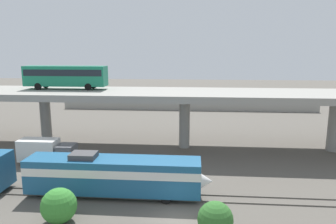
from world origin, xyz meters
The scene contains 18 objects.
ground_plane centered at (0.00, 0.00, 0.00)m, with size 260.00×260.00×0.00m, color #565149.
rail_strip_near centered at (0.00, 3.30, 0.06)m, with size 110.00×0.12×0.12m, color #59544C.
rail_strip_far centered at (0.00, 4.70, 0.06)m, with size 110.00×0.12×0.12m, color #59544C.
train_locomotive centered at (-5.39, 4.00, 2.19)m, with size 17.58×3.04×4.18m.
highway_overpass centered at (0.00, 20.00, 7.29)m, with size 96.00×10.54×8.07m.
transit_bus_on_overpass centered at (-17.50, 21.30, 10.13)m, with size 12.00×2.68×3.40m.
service_truck_west centered at (-16.67, 11.92, 1.64)m, with size 6.80×2.46×3.04m.
pier_parking_lot centered at (0.00, 55.00, 0.80)m, with size 58.89×13.62×1.60m, color gray.
parked_car_0 centered at (8.40, 55.59, 2.38)m, with size 4.29×1.98×1.50m.
parked_car_1 centered at (13.34, 55.58, 2.38)m, with size 4.35×1.83×1.50m.
parked_car_2 centered at (18.24, 56.72, 2.38)m, with size 4.67×1.86×1.50m.
parked_car_3 centered at (-4.40, 54.49, 2.38)m, with size 4.46×1.91×1.50m.
parked_car_4 centered at (22.62, 51.85, 2.38)m, with size 4.22×1.87×1.50m.
parked_car_5 centered at (-5.32, 52.41, 2.38)m, with size 4.37×1.87×1.50m.
parked_car_6 centered at (-9.92, 54.55, 2.38)m, with size 4.29×2.00×1.50m.
harbor_water centered at (0.00, 78.00, 0.00)m, with size 140.00×36.00×0.01m, color #2D5170.
shrub_left centered at (-9.38, -1.10, 1.43)m, with size 2.86×2.86×2.86m, color #378531.
shrub_right centered at (2.99, -2.00, 1.34)m, with size 2.68×2.68×2.68m, color #316B2A.
Camera 1 is at (1.26, -23.62, 13.60)m, focal length 33.70 mm.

